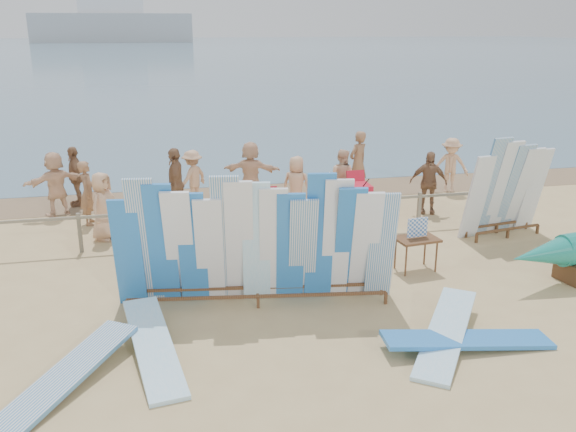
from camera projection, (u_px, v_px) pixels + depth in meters
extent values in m
plane|color=tan|center=(287.00, 291.00, 11.53)|extent=(160.00, 160.00, 0.00)
cube|color=#486981|center=(160.00, 49.00, 130.78)|extent=(320.00, 240.00, 0.02)
cube|color=#7E6447|center=(235.00, 193.00, 18.24)|extent=(40.00, 2.60, 0.01)
cube|color=#999EA3|center=(113.00, 28.00, 175.55)|extent=(45.00, 8.00, 8.00)
cube|color=silver|center=(111.00, 2.00, 173.45)|extent=(18.00, 6.00, 6.00)
cube|color=gray|center=(259.00, 206.00, 14.09)|extent=(12.00, 0.06, 0.06)
cube|color=gray|center=(80.00, 233.00, 13.37)|extent=(0.08, 0.08, 0.90)
cube|color=gray|center=(172.00, 227.00, 13.78)|extent=(0.08, 0.08, 0.90)
cube|color=gray|center=(259.00, 221.00, 14.19)|extent=(0.08, 0.08, 0.90)
cube|color=gray|center=(341.00, 215.00, 14.61)|extent=(0.08, 0.08, 0.90)
cube|color=gray|center=(419.00, 210.00, 15.02)|extent=(0.08, 0.08, 0.90)
cube|color=gray|center=(492.00, 205.00, 15.43)|extent=(0.08, 0.08, 0.90)
cube|color=brown|center=(258.00, 296.00, 10.77)|extent=(4.56, 0.73, 0.05)
cube|color=brown|center=(258.00, 287.00, 11.14)|extent=(4.56, 0.73, 0.05)
cube|color=blue|center=(128.00, 253.00, 10.57)|extent=(0.54, 0.50, 2.05)
cube|color=silver|center=(145.00, 243.00, 10.53)|extent=(0.57, 0.70, 2.43)
cube|color=blue|center=(162.00, 245.00, 10.56)|extent=(0.57, 0.70, 2.33)
cube|color=white|center=(180.00, 248.00, 10.60)|extent=(0.59, 0.82, 2.21)
cube|color=blue|center=(193.00, 249.00, 10.63)|extent=(0.57, 0.64, 2.16)
cube|color=white|center=(210.00, 251.00, 10.66)|extent=(0.57, 0.69, 2.06)
cube|color=silver|center=(226.00, 240.00, 10.62)|extent=(0.59, 0.78, 2.46)
cube|color=white|center=(239.00, 242.00, 10.65)|extent=(0.58, 0.77, 2.37)
cube|color=#99D6F5|center=(256.00, 243.00, 10.68)|extent=(0.55, 0.57, 2.31)
cube|color=white|center=(273.00, 245.00, 10.71)|extent=(0.56, 0.62, 2.21)
cube|color=blue|center=(290.00, 247.00, 10.75)|extent=(0.56, 0.62, 2.12)
cube|color=silver|center=(303.00, 250.00, 10.78)|extent=(0.57, 0.67, 2.01)
cube|color=blue|center=(320.00, 238.00, 10.73)|extent=(0.56, 0.58, 2.45)
cube|color=white|center=(336.00, 240.00, 10.77)|extent=(0.56, 0.63, 2.35)
cube|color=blue|center=(349.00, 243.00, 10.80)|extent=(0.59, 0.79, 2.22)
cube|color=white|center=(365.00, 245.00, 10.83)|extent=(0.58, 0.76, 2.13)
cube|color=silver|center=(382.00, 246.00, 10.86)|extent=(0.55, 0.57, 2.08)
cube|color=brown|center=(508.00, 229.00, 14.32)|extent=(1.77, 0.32, 0.05)
cube|color=brown|center=(497.00, 224.00, 14.67)|extent=(1.77, 0.32, 0.05)
cube|color=white|center=(477.00, 198.00, 13.97)|extent=(0.57, 0.60, 2.05)
cube|color=silver|center=(490.00, 188.00, 14.03)|extent=(0.59, 0.73, 2.44)
cube|color=white|center=(502.00, 189.00, 14.16)|extent=(0.59, 0.75, 2.34)
cube|color=silver|center=(513.00, 189.00, 14.29)|extent=(0.59, 0.77, 2.24)
cube|color=white|center=(522.00, 190.00, 14.40)|extent=(0.59, 0.78, 2.15)
cube|color=white|center=(533.00, 190.00, 14.53)|extent=(0.57, 0.61, 2.09)
cube|color=brown|center=(575.00, 271.00, 11.93)|extent=(0.64, 0.72, 0.39)
cone|color=#188979|center=(540.00, 255.00, 11.44)|extent=(1.37, 0.80, 0.60)
cube|color=brown|center=(417.00, 239.00, 12.31)|extent=(0.91, 0.69, 0.05)
cube|color=white|center=(417.00, 227.00, 12.24)|extent=(0.45, 0.08, 0.40)
cube|color=silver|center=(67.00, 387.00, 8.47)|extent=(1.95, 2.55, 0.34)
cube|color=blue|center=(467.00, 347.00, 9.51)|extent=(2.73, 0.76, 0.26)
cube|color=#99D6F5|center=(446.00, 342.00, 9.68)|extent=(2.03, 2.51, 0.35)
cube|color=#99D6F5|center=(154.00, 356.00, 9.27)|extent=(0.96, 2.75, 0.36)
cube|color=red|center=(266.00, 213.00, 15.09)|extent=(0.65, 0.60, 0.06)
cube|color=red|center=(265.00, 198.00, 15.24)|extent=(0.62, 0.23, 0.60)
cube|color=red|center=(335.00, 213.00, 15.28)|extent=(0.67, 0.65, 0.05)
cube|color=red|center=(330.00, 201.00, 15.38)|extent=(0.54, 0.36, 0.52)
cube|color=red|center=(359.00, 194.00, 15.86)|extent=(0.49, 0.81, 0.59)
cube|color=red|center=(356.00, 177.00, 16.05)|extent=(0.49, 0.18, 0.37)
imported|color=beige|center=(56.00, 184.00, 15.90)|extent=(1.61, 1.26, 1.70)
imported|color=#8C6042|center=(75.00, 176.00, 16.75)|extent=(0.61, 1.04, 1.66)
imported|color=tan|center=(451.00, 165.00, 18.17)|extent=(1.14, 0.86, 1.63)
imported|color=#8C6042|center=(88.00, 193.00, 15.18)|extent=(0.37, 0.62, 1.62)
imported|color=tan|center=(103.00, 206.00, 14.08)|extent=(0.72, 0.87, 1.61)
imported|color=beige|center=(251.00, 172.00, 17.05)|extent=(1.70, 1.05, 1.75)
imported|color=beige|center=(342.00, 178.00, 16.69)|extent=(0.84, 0.79, 1.60)
imported|color=#8C6042|center=(428.00, 182.00, 16.09)|extent=(1.06, 0.70, 1.67)
imported|color=tan|center=(296.00, 185.00, 15.99)|extent=(0.85, 0.70, 1.57)
imported|color=#8C6042|center=(176.00, 183.00, 15.63)|extent=(0.55, 1.12, 1.85)
imported|color=tan|center=(193.00, 178.00, 16.88)|extent=(0.99, 1.00, 1.54)
imported|color=#8C6042|center=(358.00, 163.00, 17.94)|extent=(0.78, 0.68, 1.87)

